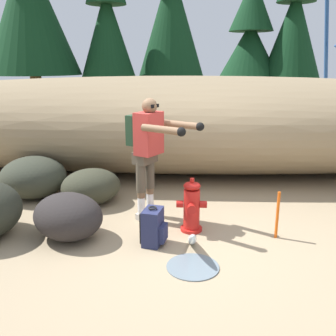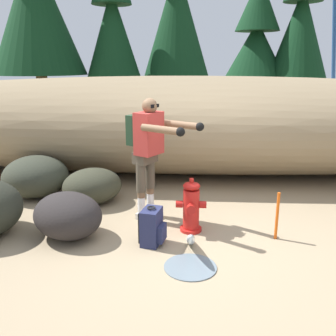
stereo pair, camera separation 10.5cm
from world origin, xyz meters
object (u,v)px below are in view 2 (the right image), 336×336
(boulder_mid, at_px, (68,215))
(boulder_outlier, at_px, (92,186))
(survey_stake, at_px, (277,216))
(boulder_large, at_px, (36,176))
(utility_worker, at_px, (149,145))
(spare_backpack, at_px, (152,227))
(fire_hydrant, at_px, (191,207))

(boulder_mid, distance_m, boulder_outlier, 1.19)
(boulder_mid, distance_m, survey_stake, 2.56)
(boulder_large, bearing_deg, boulder_outlier, -13.85)
(survey_stake, bearing_deg, boulder_mid, -177.57)
(boulder_mid, height_order, boulder_outlier, boulder_mid)
(utility_worker, height_order, spare_backpack, utility_worker)
(boulder_large, distance_m, boulder_mid, 1.74)
(boulder_large, height_order, boulder_mid, boulder_large)
(utility_worker, distance_m, boulder_outlier, 1.35)
(boulder_large, bearing_deg, fire_hydrant, -24.94)
(utility_worker, distance_m, boulder_large, 2.21)
(fire_hydrant, relative_size, survey_stake, 1.18)
(survey_stake, bearing_deg, spare_backpack, -171.30)
(survey_stake, bearing_deg, utility_worker, 162.16)
(boulder_outlier, bearing_deg, spare_backpack, -51.16)
(boulder_large, bearing_deg, survey_stake, -20.50)
(boulder_large, bearing_deg, boulder_mid, -55.41)
(spare_backpack, xyz_separation_m, survey_stake, (1.51, 0.23, 0.08))
(boulder_mid, bearing_deg, boulder_outlier, 90.23)
(spare_backpack, relative_size, boulder_outlier, 0.52)
(boulder_large, xyz_separation_m, boulder_outlier, (0.98, -0.24, -0.06))
(utility_worker, height_order, boulder_large, utility_worker)
(utility_worker, height_order, survey_stake, utility_worker)
(utility_worker, height_order, boulder_outlier, utility_worker)
(fire_hydrant, xyz_separation_m, boulder_large, (-2.50, 1.16, 0.01))
(spare_backpack, xyz_separation_m, boulder_large, (-2.04, 1.56, 0.12))
(fire_hydrant, distance_m, boulder_large, 2.76)
(fire_hydrant, bearing_deg, utility_worker, 147.95)
(boulder_large, bearing_deg, spare_backpack, -37.31)
(utility_worker, bearing_deg, spare_backpack, -49.88)
(spare_backpack, bearing_deg, fire_hydrant, 52.84)
(fire_hydrant, height_order, boulder_outlier, fire_hydrant)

